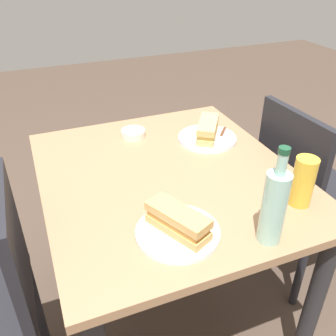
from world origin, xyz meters
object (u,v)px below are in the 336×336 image
object	(u,v)px
plate_far	(178,232)
dining_table	(168,200)
olive_bowl	(133,133)
plate_near	(207,138)
baguette_sandwich_near	(208,129)
baguette_sandwich_far	(178,221)
water_bottle	(274,206)
beer_glass	(303,182)
knife_far	(187,219)
chair_far	(302,187)
knife_near	(221,136)

from	to	relation	value
plate_far	dining_table	bearing A→B (deg)	162.91
dining_table	olive_bowl	world-z (taller)	olive_bowl
plate_near	olive_bowl	distance (m)	0.31
plate_far	baguette_sandwich_near	bearing A→B (deg)	144.99
dining_table	baguette_sandwich_far	xyz separation A→B (m)	(0.31, -0.09, 0.17)
baguette_sandwich_near	water_bottle	size ratio (longest dim) A/B	0.68
beer_glass	olive_bowl	bearing A→B (deg)	-151.50
baguette_sandwich_far	beer_glass	bearing A→B (deg)	89.07
baguette_sandwich_near	knife_far	size ratio (longest dim) A/B	1.31
plate_far	beer_glass	world-z (taller)	beer_glass
baguette_sandwich_near	beer_glass	size ratio (longest dim) A/B	1.21
plate_near	olive_bowl	world-z (taller)	olive_bowl
baguette_sandwich_near	plate_far	xyz separation A→B (m)	(0.48, -0.34, -0.04)
plate_near	knife_far	bearing A→B (deg)	-33.36
plate_far	water_bottle	size ratio (longest dim) A/B	0.83
water_bottle	dining_table	bearing A→B (deg)	-162.73
baguette_sandwich_far	chair_far	bearing A→B (deg)	112.75
chair_far	beer_glass	xyz separation A→B (m)	(0.31, -0.32, 0.30)
knife_near	olive_bowl	xyz separation A→B (m)	(-0.16, -0.32, -0.00)
baguette_sandwich_near	knife_near	distance (m)	0.06
knife_far	olive_bowl	distance (m)	0.59
baguette_sandwich_far	olive_bowl	distance (m)	0.63
plate_far	olive_bowl	world-z (taller)	olive_bowl
baguette_sandwich_near	beer_glass	bearing A→B (deg)	8.34
beer_glass	plate_near	bearing A→B (deg)	-171.66
water_bottle	beer_glass	world-z (taller)	water_bottle
baguette_sandwich_far	beer_glass	size ratio (longest dim) A/B	1.26
olive_bowl	beer_glass	bearing A→B (deg)	28.50
knife_near	baguette_sandwich_far	size ratio (longest dim) A/B	0.71
knife_near	plate_far	bearing A→B (deg)	-40.20
knife_near	water_bottle	distance (m)	0.60
beer_glass	olive_bowl	xyz separation A→B (m)	(-0.63, -0.34, -0.06)
water_bottle	beer_glass	size ratio (longest dim) A/B	1.79
plate_near	beer_glass	size ratio (longest dim) A/B	1.49
plate_near	knife_far	size ratio (longest dim) A/B	1.60
baguette_sandwich_near	plate_far	size ratio (longest dim) A/B	0.82
water_bottle	knife_near	bearing A→B (deg)	163.88
chair_far	baguette_sandwich_near	bearing A→B (deg)	-114.55
baguette_sandwich_near	beer_glass	xyz separation A→B (m)	(0.49, 0.07, 0.03)
beer_glass	olive_bowl	distance (m)	0.72
chair_far	baguette_sandwich_far	size ratio (longest dim) A/B	4.34
knife_near	water_bottle	xyz separation A→B (m)	(0.57, -0.16, 0.10)
dining_table	baguette_sandwich_near	xyz separation A→B (m)	(-0.17, 0.24, 0.17)
baguette_sandwich_near	chair_far	bearing A→B (deg)	65.45
knife_near	beer_glass	xyz separation A→B (m)	(0.47, 0.02, 0.06)
baguette_sandwich_far	water_bottle	world-z (taller)	water_bottle
olive_bowl	water_bottle	bearing A→B (deg)	12.18
dining_table	chair_far	xyz separation A→B (m)	(0.00, 0.63, -0.10)
chair_far	water_bottle	xyz separation A→B (m)	(0.41, -0.50, 0.33)
knife_far	beer_glass	size ratio (longest dim) A/B	0.93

